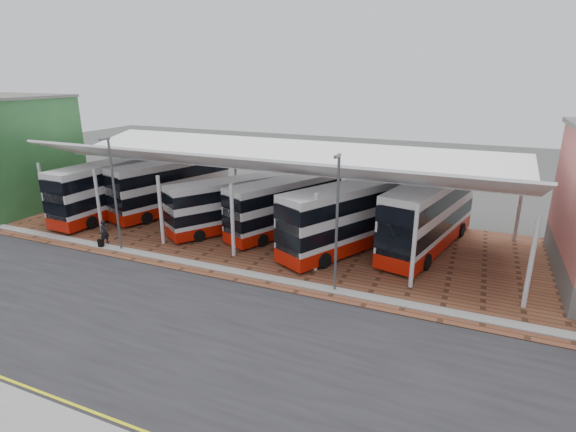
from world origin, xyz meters
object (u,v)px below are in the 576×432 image
bus_0 (112,189)px  bus_3 (285,206)px  bus_1 (172,187)px  bus_4 (349,218)px  pedestrian (105,232)px  bus_2 (229,205)px  bus_5 (429,215)px

bus_0 → bus_3: (15.88, 1.75, -0.25)m
bus_1 → bus_3: bus_1 is taller
bus_4 → bus_3: bearing=-168.0°
bus_0 → pedestrian: size_ratio=6.34×
bus_3 → bus_4: bearing=9.2°
bus_2 → bus_3: 4.50m
bus_3 → pedestrian: (-11.12, -7.69, -1.20)m
bus_3 → bus_1: bearing=-161.2°
bus_1 → pedestrian: 8.91m
bus_2 → bus_0: bearing=-144.8°
bus_0 → pedestrian: 7.75m
bus_5 → bus_0: bearing=-161.1°
bus_2 → bus_1: bearing=-165.0°
bus_0 → bus_1: bearing=36.8°
bus_1 → bus_2: bearing=-0.2°
bus_2 → bus_4: bus_4 is taller
bus_2 → bus_4: 9.93m
bus_0 → bus_3: bus_0 is taller
bus_3 → bus_2: bearing=-140.3°
bus_4 → bus_5: bearing=53.1°
bus_2 → bus_3: bearing=48.0°
bus_2 → bus_5: bearing=40.9°
bus_2 → bus_4: (9.92, -0.29, 0.31)m
bus_2 → bus_3: (4.33, 1.21, 0.08)m
bus_0 → bus_2: 11.57m
bus_3 → pedestrian: size_ratio=5.65×
bus_0 → bus_2: (11.55, 0.55, -0.33)m
bus_3 → bus_4: size_ratio=0.91×
bus_3 → pedestrian: bearing=-121.2°
bus_3 → bus_5: (10.72, 1.03, 0.33)m
bus_4 → bus_5: (5.14, 2.52, 0.10)m
bus_1 → bus_4: bus_4 is taller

